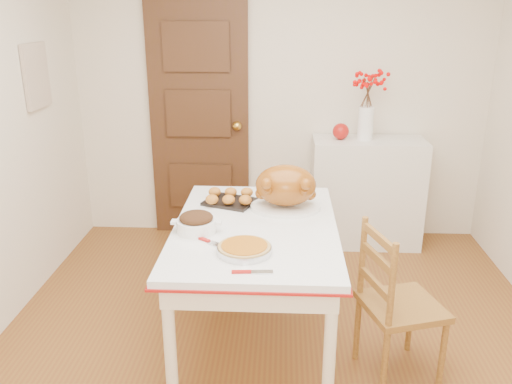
# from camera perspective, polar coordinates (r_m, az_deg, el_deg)

# --- Properties ---
(floor) EXTENTS (3.50, 4.00, 0.00)m
(floor) POSITION_cam_1_polar(r_m,az_deg,el_deg) (3.22, 2.09, -18.45)
(floor) COLOR brown
(floor) RESTS_ON ground
(wall_back) EXTENTS (3.50, 0.00, 2.50)m
(wall_back) POSITION_cam_1_polar(r_m,az_deg,el_deg) (4.60, 2.67, 10.32)
(wall_back) COLOR beige
(wall_back) RESTS_ON ground
(door_back) EXTENTS (0.85, 0.06, 2.06)m
(door_back) POSITION_cam_1_polar(r_m,az_deg,el_deg) (4.67, -6.08, 7.62)
(door_back) COLOR #402217
(door_back) RESTS_ON ground
(photo_board) EXTENTS (0.03, 0.35, 0.45)m
(photo_board) POSITION_cam_1_polar(r_m,az_deg,el_deg) (4.16, -22.47, 11.42)
(photo_board) COLOR beige
(photo_board) RESTS_ON ground
(sideboard) EXTENTS (0.92, 0.41, 0.92)m
(sideboard) POSITION_cam_1_polar(r_m,az_deg,el_deg) (4.64, 11.70, -0.05)
(sideboard) COLOR silver
(sideboard) RESTS_ON floor
(kitchen_table) EXTENTS (0.93, 1.35, 0.81)m
(kitchen_table) POSITION_cam_1_polar(r_m,az_deg,el_deg) (3.16, -0.05, -10.34)
(kitchen_table) COLOR white
(kitchen_table) RESTS_ON floor
(chair_oak) EXTENTS (0.50, 0.50, 0.90)m
(chair_oak) POSITION_cam_1_polar(r_m,az_deg,el_deg) (3.06, 15.38, -11.33)
(chair_oak) COLOR #A46F2C
(chair_oak) RESTS_ON floor
(berry_vase) EXTENTS (0.29, 0.29, 0.57)m
(berry_vase) POSITION_cam_1_polar(r_m,az_deg,el_deg) (4.44, 11.78, 9.05)
(berry_vase) COLOR white
(berry_vase) RESTS_ON sideboard
(apple) EXTENTS (0.13, 0.13, 0.13)m
(apple) POSITION_cam_1_polar(r_m,az_deg,el_deg) (4.46, 9.06, 6.43)
(apple) COLOR #A1120E
(apple) RESTS_ON sideboard
(turkey_platter) EXTENTS (0.47, 0.40, 0.27)m
(turkey_platter) POSITION_cam_1_polar(r_m,az_deg,el_deg) (3.18, 3.20, 0.47)
(turkey_platter) COLOR brown
(turkey_platter) RESTS_ON kitchen_table
(pumpkin_pie) EXTENTS (0.33, 0.33, 0.06)m
(pumpkin_pie) POSITION_cam_1_polar(r_m,az_deg,el_deg) (2.65, -1.25, -5.98)
(pumpkin_pie) COLOR #A55A11
(pumpkin_pie) RESTS_ON kitchen_table
(stuffing_dish) EXTENTS (0.28, 0.22, 0.11)m
(stuffing_dish) POSITION_cam_1_polar(r_m,az_deg,el_deg) (2.90, -6.40, -3.26)
(stuffing_dish) COLOR #391D0B
(stuffing_dish) RESTS_ON kitchen_table
(rolls_tray) EXTENTS (0.35, 0.32, 0.08)m
(rolls_tray) POSITION_cam_1_polar(r_m,az_deg,el_deg) (3.30, -2.83, -0.56)
(rolls_tray) COLOR #BB6525
(rolls_tray) RESTS_ON kitchen_table
(pie_server) EXTENTS (0.19, 0.07, 0.01)m
(pie_server) POSITION_cam_1_polar(r_m,az_deg,el_deg) (2.48, -0.40, -8.53)
(pie_server) COLOR silver
(pie_server) RESTS_ON kitchen_table
(carving_knife) EXTENTS (0.24, 0.20, 0.01)m
(carving_knife) POSITION_cam_1_polar(r_m,az_deg,el_deg) (2.76, -4.48, -5.48)
(carving_knife) COLOR silver
(carving_knife) RESTS_ON kitchen_table
(drinking_glass) EXTENTS (0.07, 0.07, 0.11)m
(drinking_glass) POSITION_cam_1_polar(r_m,az_deg,el_deg) (3.43, 1.39, 0.53)
(drinking_glass) COLOR white
(drinking_glass) RESTS_ON kitchen_table
(shaker_pair) EXTENTS (0.10, 0.06, 0.09)m
(shaker_pair) POSITION_cam_1_polar(r_m,az_deg,el_deg) (3.47, 5.13, 0.51)
(shaker_pair) COLOR white
(shaker_pair) RESTS_ON kitchen_table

